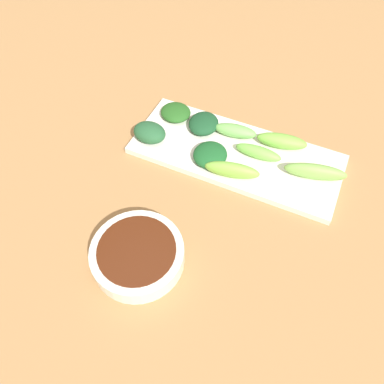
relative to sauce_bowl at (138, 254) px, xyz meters
The scene contains 12 objects.
tabletop 0.12m from the sauce_bowl, 20.76° to the right, with size 2.10×2.10×0.02m, color #A07345.
sauce_bowl is the anchor object (origin of this frame).
serving_plate 0.25m from the sauce_bowl, 12.96° to the right, with size 0.14×0.36×0.01m, color silver.
broccoli_leafy_0 0.29m from the sauce_bowl, 15.51° to the left, with size 0.05×0.06×0.02m, color #23581D.
broccoli_stalk_1 0.31m from the sauce_bowl, 38.01° to the right, with size 0.02×0.10×0.03m, color #78AC4B.
broccoli_leafy_2 0.23m from the sauce_bowl, 24.05° to the left, with size 0.05×0.06×0.03m, color #245530.
broccoli_leafy_3 0.21m from the sauce_bowl, ahead, with size 0.06×0.06×0.02m, color #195424.
broccoli_stalk_4 0.26m from the sauce_bowl, 20.49° to the right, with size 0.02×0.08×0.02m, color #72BA48.
broccoli_stalk_5 0.20m from the sauce_bowl, 19.44° to the right, with size 0.02×0.09×0.03m, color #7AB940.
broccoli_leafy_6 0.27m from the sauce_bowl, ahead, with size 0.06×0.05×0.02m, color #184524.
broccoli_stalk_7 0.28m from the sauce_bowl, ahead, with size 0.03×0.07×0.02m, color #6FB355.
broccoli_stalk_8 0.31m from the sauce_bowl, 22.84° to the right, with size 0.03×0.09×0.02m, color #77BB42.
Camera 1 is at (-0.29, -0.13, 0.51)m, focal length 35.15 mm.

